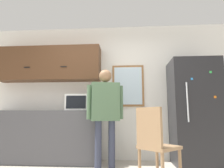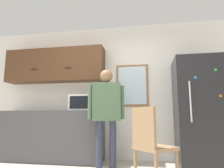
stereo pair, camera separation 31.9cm
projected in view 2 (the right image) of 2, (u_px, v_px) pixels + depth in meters
back_wall at (111, 91)px, 4.08m from camera, size 6.00×0.06×2.70m
counter at (49, 135)px, 3.83m from camera, size 2.08×0.57×0.94m
upper_cabinets at (55, 66)px, 4.16m from camera, size 2.08×0.37×0.68m
microwave at (85, 103)px, 3.81m from camera, size 0.51×0.42×0.29m
person at (106, 107)px, 3.31m from camera, size 0.59×0.33×1.61m
refrigerator at (201, 111)px, 3.37m from camera, size 0.82×0.70×1.83m
chair at (150, 142)px, 2.41m from camera, size 0.58×0.58×0.94m
window at (132, 85)px, 3.98m from camera, size 0.63×0.05×0.83m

